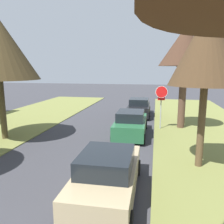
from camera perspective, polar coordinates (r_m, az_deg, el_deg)
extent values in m
cylinder|color=#9EA0A5|center=(16.11, 12.13, -0.09)|extent=(0.07, 0.37, 2.24)
cylinder|color=white|center=(15.71, 12.35, 4.93)|extent=(0.81, 0.18, 0.80)
cylinder|color=red|center=(15.71, 12.35, 4.93)|extent=(0.77, 0.19, 0.76)
cube|color=red|center=(15.83, 12.27, 3.27)|extent=(0.48, 0.09, 0.20)
cylinder|color=brown|center=(10.16, 21.50, -3.50)|extent=(0.29, 0.29, 3.43)
cone|color=#46311E|center=(9.92, 22.83, 14.91)|extent=(2.93, 2.93, 3.03)
cylinder|color=brown|center=(10.04, 24.44, 9.28)|extent=(0.31, 0.88, 1.20)
cylinder|color=brown|center=(10.31, 25.09, 8.75)|extent=(0.78, 1.24, 1.06)
cylinder|color=brown|center=(9.80, 19.87, 10.82)|extent=(0.13, 1.02, 1.62)
cylinder|color=brown|center=(16.50, 17.22, 3.54)|extent=(0.49, 0.49, 4.28)
cone|color=#432C1F|center=(16.46, 17.91, 15.52)|extent=(3.45, 3.45, 2.61)
cylinder|color=brown|center=(16.18, 15.50, 13.19)|extent=(0.58, 1.49, 1.34)
cylinder|color=brown|center=(16.91, 18.78, 12.94)|extent=(1.20, 0.97, 1.36)
cylinder|color=#4C4127|center=(14.77, -25.78, 0.56)|extent=(0.34, 0.34, 3.48)
cylinder|color=#4C4127|center=(15.15, -25.40, 9.90)|extent=(1.39, 0.37, 1.39)
cylinder|color=#4C4127|center=(14.47, -24.58, 9.32)|extent=(0.58, 1.06, 1.07)
cube|color=tan|center=(7.78, -1.05, -16.37)|extent=(1.88, 4.42, 0.85)
cube|color=black|center=(7.28, -1.41, -12.20)|extent=(1.63, 2.05, 0.56)
cylinder|color=black|center=(9.53, -4.33, -12.99)|extent=(0.21, 0.60, 0.60)
cylinder|color=black|center=(9.28, 6.44, -13.71)|extent=(0.21, 0.60, 0.60)
cylinder|color=black|center=(6.79, -11.94, -23.92)|extent=(0.21, 0.60, 0.60)
cylinder|color=black|center=(6.43, 4.25, -25.90)|extent=(0.21, 0.60, 0.60)
cube|color=#28663D|center=(14.41, 4.75, -3.50)|extent=(1.88, 4.42, 0.85)
cube|color=black|center=(14.04, 4.71, -0.93)|extent=(1.63, 2.05, 0.56)
cylinder|color=black|center=(16.17, 2.22, -2.95)|extent=(0.21, 0.60, 0.60)
cylinder|color=black|center=(16.03, 8.40, -3.18)|extent=(0.21, 0.60, 0.60)
cylinder|color=black|center=(13.02, 0.19, -6.35)|extent=(0.21, 0.60, 0.60)
cylinder|color=black|center=(12.85, 7.91, -6.70)|extent=(0.21, 0.60, 0.60)
cube|color=black|center=(20.42, 6.80, 0.72)|extent=(1.88, 4.42, 0.85)
cube|color=black|center=(20.09, 6.81, 2.59)|extent=(1.63, 2.05, 0.56)
cylinder|color=black|center=(22.16, 4.80, 0.79)|extent=(0.21, 0.60, 0.60)
cylinder|color=black|center=(22.07, 9.30, 0.64)|extent=(0.21, 0.60, 0.60)
cylinder|color=black|center=(18.93, 3.85, -0.92)|extent=(0.21, 0.60, 0.60)
cylinder|color=black|center=(18.83, 9.12, -1.10)|extent=(0.21, 0.60, 0.60)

